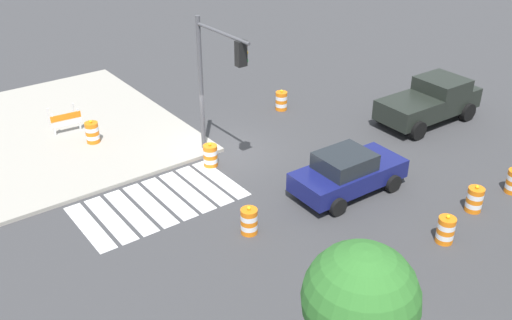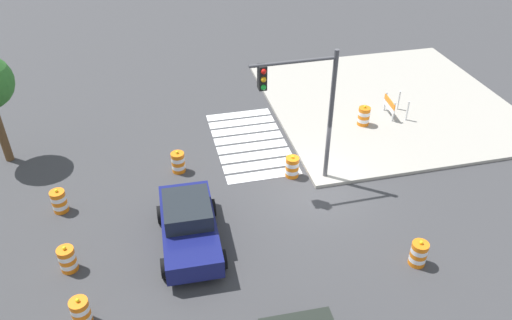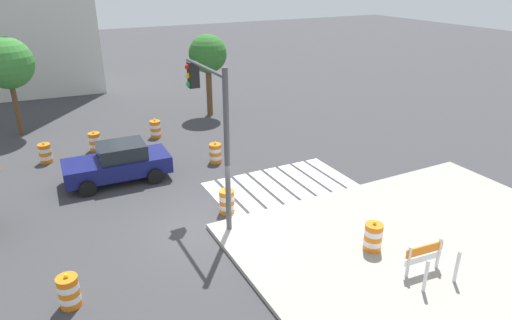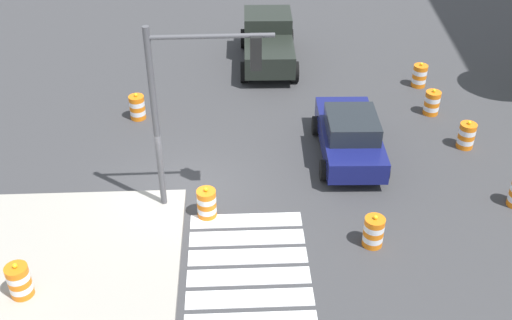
{
  "view_description": "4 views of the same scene",
  "coord_description": "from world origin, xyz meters",
  "px_view_note": "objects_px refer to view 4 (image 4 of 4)",
  "views": [
    {
      "loc": [
        11.52,
        17.67,
        11.14
      ],
      "look_at": [
        0.14,
        2.41,
        0.7
      ],
      "focal_mm": 40.16,
      "sensor_mm": 36.0,
      "label": 1
    },
    {
      "loc": [
        -14.99,
        6.05,
        12.49
      ],
      "look_at": [
        0.75,
        2.3,
        1.29
      ],
      "focal_mm": 35.23,
      "sensor_mm": 36.0,
      "label": 2
    },
    {
      "loc": [
        -4.61,
        -12.68,
        8.28
      ],
      "look_at": [
        2.38,
        0.85,
        1.79
      ],
      "focal_mm": 31.37,
      "sensor_mm": 36.0,
      "label": 3
    },
    {
      "loc": [
        14.94,
        1.49,
        11.41
      ],
      "look_at": [
        -0.22,
        2.16,
        1.03
      ],
      "focal_mm": 42.91,
      "sensor_mm": 36.0,
      "label": 4
    }
  ],
  "objects_px": {
    "sports_car": "(350,135)",
    "traffic_barrel_median_near": "(374,232)",
    "traffic_barrel_opposite_curb": "(432,103)",
    "traffic_light_pole": "(196,88)",
    "traffic_barrel_lane_center": "(137,107)",
    "traffic_barrel_on_sidewalk": "(19,281)",
    "pickup_truck": "(268,39)",
    "traffic_barrel_near_corner": "(419,76)",
    "traffic_barrel_crosswalk_end": "(207,203)",
    "traffic_barrel_far_curb": "(466,135)"
  },
  "relations": [
    {
      "from": "sports_car",
      "to": "traffic_barrel_median_near",
      "type": "relative_size",
      "value": 4.27
    },
    {
      "from": "traffic_barrel_opposite_curb",
      "to": "traffic_light_pole",
      "type": "distance_m",
      "value": 10.32
    },
    {
      "from": "traffic_barrel_lane_center",
      "to": "traffic_barrel_on_sidewalk",
      "type": "distance_m",
      "value": 8.94
    },
    {
      "from": "traffic_barrel_median_near",
      "to": "pickup_truck",
      "type": "bearing_deg",
      "value": -169.76
    },
    {
      "from": "sports_car",
      "to": "traffic_barrel_lane_center",
      "type": "height_order",
      "value": "sports_car"
    },
    {
      "from": "traffic_barrel_near_corner",
      "to": "traffic_barrel_on_sidewalk",
      "type": "height_order",
      "value": "traffic_barrel_on_sidewalk"
    },
    {
      "from": "traffic_barrel_crosswalk_end",
      "to": "traffic_barrel_far_curb",
      "type": "relative_size",
      "value": 1.0
    },
    {
      "from": "traffic_barrel_opposite_curb",
      "to": "traffic_light_pole",
      "type": "relative_size",
      "value": 0.19
    },
    {
      "from": "traffic_barrel_far_curb",
      "to": "traffic_barrel_lane_center",
      "type": "bearing_deg",
      "value": -102.14
    },
    {
      "from": "traffic_barrel_near_corner",
      "to": "traffic_barrel_on_sidewalk",
      "type": "distance_m",
      "value": 16.73
    },
    {
      "from": "sports_car",
      "to": "traffic_barrel_near_corner",
      "type": "relative_size",
      "value": 4.27
    },
    {
      "from": "traffic_barrel_crosswalk_end",
      "to": "traffic_barrel_median_near",
      "type": "relative_size",
      "value": 1.0
    },
    {
      "from": "traffic_barrel_far_curb",
      "to": "traffic_barrel_lane_center",
      "type": "distance_m",
      "value": 11.59
    },
    {
      "from": "traffic_barrel_lane_center",
      "to": "traffic_barrel_on_sidewalk",
      "type": "bearing_deg",
      "value": -11.77
    },
    {
      "from": "traffic_barrel_median_near",
      "to": "traffic_barrel_far_curb",
      "type": "bearing_deg",
      "value": 138.86
    },
    {
      "from": "traffic_barrel_crosswalk_end",
      "to": "traffic_barrel_near_corner",
      "type": "bearing_deg",
      "value": 133.28
    },
    {
      "from": "pickup_truck",
      "to": "traffic_barrel_crosswalk_end",
      "type": "distance_m",
      "value": 10.78
    },
    {
      "from": "sports_car",
      "to": "pickup_truck",
      "type": "distance_m",
      "value": 7.88
    },
    {
      "from": "traffic_barrel_crosswalk_end",
      "to": "traffic_barrel_lane_center",
      "type": "distance_m",
      "value": 6.32
    },
    {
      "from": "traffic_barrel_lane_center",
      "to": "traffic_barrel_opposite_curb",
      "type": "height_order",
      "value": "same"
    },
    {
      "from": "traffic_barrel_near_corner",
      "to": "traffic_barrel_opposite_curb",
      "type": "bearing_deg",
      "value": -3.38
    },
    {
      "from": "traffic_barrel_opposite_curb",
      "to": "pickup_truck",
      "type": "bearing_deg",
      "value": -130.44
    },
    {
      "from": "sports_car",
      "to": "traffic_barrel_crosswalk_end",
      "type": "relative_size",
      "value": 4.27
    },
    {
      "from": "pickup_truck",
      "to": "traffic_barrel_on_sidewalk",
      "type": "xyz_separation_m",
      "value": [
        13.51,
        -6.87,
        -0.37
      ]
    },
    {
      "from": "traffic_barrel_crosswalk_end",
      "to": "traffic_light_pole",
      "type": "bearing_deg",
      "value": -164.8
    },
    {
      "from": "traffic_barrel_far_curb",
      "to": "traffic_light_pole",
      "type": "relative_size",
      "value": 0.19
    },
    {
      "from": "pickup_truck",
      "to": "traffic_barrel_near_corner",
      "type": "height_order",
      "value": "pickup_truck"
    },
    {
      "from": "traffic_barrel_far_curb",
      "to": "sports_car",
      "type": "bearing_deg",
      "value": -84.91
    },
    {
      "from": "traffic_barrel_median_near",
      "to": "traffic_barrel_near_corner",
      "type": "bearing_deg",
      "value": 157.98
    },
    {
      "from": "sports_car",
      "to": "pickup_truck",
      "type": "bearing_deg",
      "value": -163.61
    },
    {
      "from": "traffic_barrel_crosswalk_end",
      "to": "traffic_barrel_opposite_curb",
      "type": "xyz_separation_m",
      "value": [
        -5.59,
        8.16,
        0.0
      ]
    },
    {
      "from": "traffic_barrel_far_curb",
      "to": "traffic_barrel_opposite_curb",
      "type": "distance_m",
      "value": 2.35
    },
    {
      "from": "sports_car",
      "to": "traffic_light_pole",
      "type": "xyz_separation_m",
      "value": [
        2.42,
        -4.76,
        3.1
      ]
    },
    {
      "from": "traffic_barrel_near_corner",
      "to": "traffic_barrel_opposite_curb",
      "type": "height_order",
      "value": "same"
    },
    {
      "from": "traffic_barrel_far_curb",
      "to": "traffic_barrel_median_near",
      "type": "bearing_deg",
      "value": -41.14
    },
    {
      "from": "pickup_truck",
      "to": "traffic_barrel_near_corner",
      "type": "bearing_deg",
      "value": 65.43
    },
    {
      "from": "traffic_barrel_median_near",
      "to": "traffic_barrel_on_sidewalk",
      "type": "distance_m",
      "value": 9.16
    },
    {
      "from": "pickup_truck",
      "to": "traffic_barrel_on_sidewalk",
      "type": "bearing_deg",
      "value": -26.94
    },
    {
      "from": "traffic_barrel_lane_center",
      "to": "traffic_light_pole",
      "type": "distance_m",
      "value": 6.74
    },
    {
      "from": "traffic_barrel_near_corner",
      "to": "traffic_barrel_median_near",
      "type": "xyz_separation_m",
      "value": [
        9.24,
        -3.74,
        0.0
      ]
    },
    {
      "from": "traffic_barrel_lane_center",
      "to": "pickup_truck",
      "type": "bearing_deg",
      "value": 133.34
    },
    {
      "from": "sports_car",
      "to": "traffic_barrel_crosswalk_end",
      "type": "bearing_deg",
      "value": -57.55
    },
    {
      "from": "sports_car",
      "to": "traffic_barrel_far_curb",
      "type": "bearing_deg",
      "value": 95.09
    },
    {
      "from": "traffic_barrel_median_near",
      "to": "traffic_barrel_lane_center",
      "type": "relative_size",
      "value": 1.0
    },
    {
      "from": "traffic_light_pole",
      "to": "traffic_barrel_far_curb",
      "type": "bearing_deg",
      "value": 107.49
    },
    {
      "from": "pickup_truck",
      "to": "traffic_barrel_on_sidewalk",
      "type": "distance_m",
      "value": 15.16
    },
    {
      "from": "traffic_barrel_median_near",
      "to": "traffic_barrel_opposite_curb",
      "type": "xyz_separation_m",
      "value": [
        -7.02,
        3.6,
        0.0
      ]
    },
    {
      "from": "traffic_barrel_lane_center",
      "to": "sports_car",
      "type": "bearing_deg",
      "value": 68.94
    },
    {
      "from": "traffic_barrel_lane_center",
      "to": "traffic_barrel_on_sidewalk",
      "type": "xyz_separation_m",
      "value": [
        8.75,
        -1.82,
        0.15
      ]
    },
    {
      "from": "pickup_truck",
      "to": "traffic_barrel_lane_center",
      "type": "distance_m",
      "value": 6.96
    }
  ]
}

